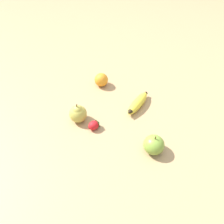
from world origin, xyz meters
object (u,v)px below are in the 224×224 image
Objects in this scene: banana at (138,103)px; strawberry at (94,125)px; apple at (154,145)px; orange at (101,80)px; pear at (78,113)px.

strawberry is at bearing -22.86° from banana.
strawberry is 0.74× the size of apple.
banana is at bearing -1.74° from strawberry.
apple reaches higher than banana.
orange is 0.45m from apple.
banana is 2.54× the size of orange.
strawberry is (-0.04, -0.08, -0.02)m from pear.
pear reaches higher than banana.
banana is 0.27m from pear.
banana is 2.01× the size of apple.
orange is 0.72× the size of pear.
apple reaches higher than orange.
strawberry is (-0.15, 0.17, -0.00)m from banana.
pear is (-0.11, 0.25, 0.02)m from banana.
orange is 0.25m from pear.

